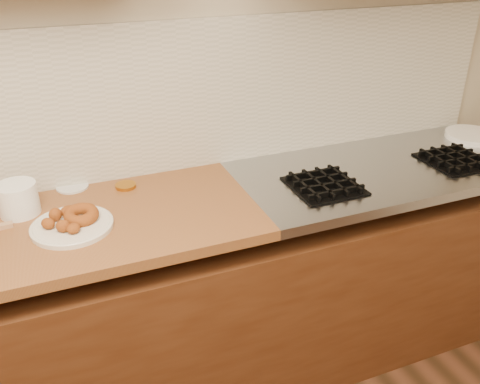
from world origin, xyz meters
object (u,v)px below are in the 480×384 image
object	(u,v)px
donut_plate	(72,226)
plastic_tub	(18,199)
plate_stack	(472,136)
ring_donut	(81,215)

from	to	relation	value
donut_plate	plastic_tub	xyz separation A→B (m)	(-0.16, 0.17, 0.05)
plate_stack	ring_donut	bearing A→B (deg)	-176.04
ring_donut	plate_stack	distance (m)	1.84
donut_plate	ring_donut	world-z (taller)	ring_donut
donut_plate	plastic_tub	distance (m)	0.24
donut_plate	plate_stack	bearing A→B (deg)	4.37
donut_plate	plastic_tub	size ratio (longest dim) A/B	1.98
ring_donut	donut_plate	bearing A→B (deg)	-155.42
plate_stack	plastic_tub	bearing A→B (deg)	179.18
donut_plate	plastic_tub	world-z (taller)	plastic_tub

